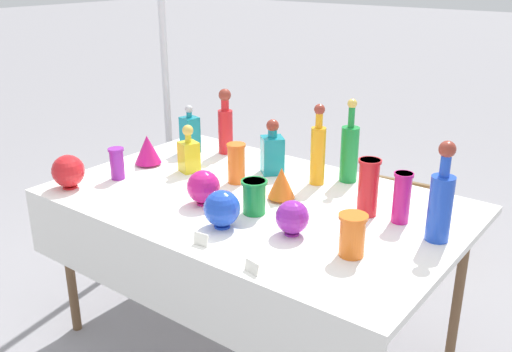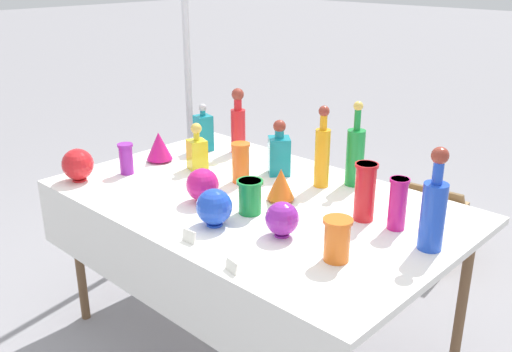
{
  "view_description": "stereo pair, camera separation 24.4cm",
  "coord_description": "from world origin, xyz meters",
  "px_view_note": "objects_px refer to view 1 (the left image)",
  "views": [
    {
      "loc": [
        1.38,
        -1.81,
        1.73
      ],
      "look_at": [
        0.0,
        0.0,
        0.86
      ],
      "focal_mm": 40.0,
      "sensor_mm": 36.0,
      "label": 1
    },
    {
      "loc": [
        1.57,
        -1.66,
        1.73
      ],
      "look_at": [
        0.0,
        0.0,
        0.86
      ],
      "focal_mm": 40.0,
      "sensor_mm": 36.0,
      "label": 2
    }
  ],
  "objects_px": {
    "slender_vase_3": "(368,186)",
    "slender_vase_4": "(117,162)",
    "round_bowl_1": "(203,187)",
    "tall_bottle_1": "(349,151)",
    "canopy_pole": "(165,69)",
    "tall_bottle_3": "(225,125)",
    "square_decanter_0": "(190,133)",
    "round_bowl_0": "(222,208)",
    "cardboard_box_behind_right": "(305,215)",
    "round_bowl_3": "(292,217)",
    "fluted_vase_0": "(148,149)",
    "square_decanter_1": "(272,151)",
    "round_bowl_2": "(68,171)",
    "fluted_vase_1": "(281,183)",
    "tall_bottle_0": "(318,151)",
    "slender_vase_0": "(236,162)",
    "slender_vase_5": "(254,195)",
    "square_decanter_2": "(189,153)",
    "tall_bottle_2": "(441,201)",
    "slender_vase_2": "(402,196)",
    "slender_vase_1": "(352,234)",
    "cardboard_box_behind_left": "(397,221)"
  },
  "relations": [
    {
      "from": "slender_vase_3",
      "to": "slender_vase_4",
      "type": "relative_size",
      "value": 1.57
    },
    {
      "from": "slender_vase_3",
      "to": "round_bowl_1",
      "type": "relative_size",
      "value": 1.59
    },
    {
      "from": "tall_bottle_1",
      "to": "canopy_pole",
      "type": "bearing_deg",
      "value": 171.58
    },
    {
      "from": "tall_bottle_3",
      "to": "square_decanter_0",
      "type": "height_order",
      "value": "tall_bottle_3"
    },
    {
      "from": "tall_bottle_3",
      "to": "canopy_pole",
      "type": "bearing_deg",
      "value": 160.78
    },
    {
      "from": "round_bowl_0",
      "to": "cardboard_box_behind_right",
      "type": "height_order",
      "value": "round_bowl_0"
    },
    {
      "from": "slender_vase_3",
      "to": "round_bowl_3",
      "type": "xyz_separation_m",
      "value": [
        -0.14,
        -0.33,
        -0.05
      ]
    },
    {
      "from": "round_bowl_0",
      "to": "round_bowl_1",
      "type": "relative_size",
      "value": 1.01
    },
    {
      "from": "square_decanter_0",
      "to": "slender_vase_3",
      "type": "height_order",
      "value": "square_decanter_0"
    },
    {
      "from": "fluted_vase_0",
      "to": "canopy_pole",
      "type": "height_order",
      "value": "canopy_pole"
    },
    {
      "from": "slender_vase_4",
      "to": "square_decanter_1",
      "type": "bearing_deg",
      "value": 43.26
    },
    {
      "from": "square_decanter_1",
      "to": "round_bowl_1",
      "type": "bearing_deg",
      "value": -91.46
    },
    {
      "from": "square_decanter_0",
      "to": "round_bowl_3",
      "type": "bearing_deg",
      "value": -26.25
    },
    {
      "from": "round_bowl_2",
      "to": "fluted_vase_1",
      "type": "bearing_deg",
      "value": 29.22
    },
    {
      "from": "tall_bottle_0",
      "to": "slender_vase_0",
      "type": "distance_m",
      "value": 0.38
    },
    {
      "from": "slender_vase_5",
      "to": "round_bowl_0",
      "type": "bearing_deg",
      "value": -96.4
    },
    {
      "from": "tall_bottle_3",
      "to": "square_decanter_1",
      "type": "xyz_separation_m",
      "value": [
        0.38,
        -0.1,
        -0.05
      ]
    },
    {
      "from": "slender_vase_4",
      "to": "cardboard_box_behind_right",
      "type": "distance_m",
      "value": 1.53
    },
    {
      "from": "square_decanter_2",
      "to": "round_bowl_1",
      "type": "height_order",
      "value": "square_decanter_2"
    },
    {
      "from": "tall_bottle_0",
      "to": "canopy_pole",
      "type": "distance_m",
      "value": 1.35
    },
    {
      "from": "tall_bottle_2",
      "to": "square_decanter_2",
      "type": "relative_size",
      "value": 1.63
    },
    {
      "from": "slender_vase_4",
      "to": "slender_vase_2",
      "type": "bearing_deg",
      "value": 16.05
    },
    {
      "from": "tall_bottle_3",
      "to": "fluted_vase_0",
      "type": "xyz_separation_m",
      "value": [
        -0.19,
        -0.38,
        -0.07
      ]
    },
    {
      "from": "slender_vase_0",
      "to": "canopy_pole",
      "type": "bearing_deg",
      "value": 151.62
    },
    {
      "from": "square_decanter_0",
      "to": "slender_vase_0",
      "type": "height_order",
      "value": "square_decanter_0"
    },
    {
      "from": "tall_bottle_2",
      "to": "tall_bottle_3",
      "type": "relative_size",
      "value": 1.1
    },
    {
      "from": "slender_vase_0",
      "to": "fluted_vase_0",
      "type": "xyz_separation_m",
      "value": [
        -0.51,
        -0.08,
        -0.02
      ]
    },
    {
      "from": "slender_vase_2",
      "to": "slender_vase_5",
      "type": "bearing_deg",
      "value": -150.88
    },
    {
      "from": "slender_vase_4",
      "to": "slender_vase_1",
      "type": "bearing_deg",
      "value": 0.15
    },
    {
      "from": "tall_bottle_3",
      "to": "round_bowl_0",
      "type": "relative_size",
      "value": 2.32
    },
    {
      "from": "fluted_vase_0",
      "to": "cardboard_box_behind_right",
      "type": "bearing_deg",
      "value": 78.12
    },
    {
      "from": "slender_vase_3",
      "to": "round_bowl_0",
      "type": "relative_size",
      "value": 1.57
    },
    {
      "from": "slender_vase_5",
      "to": "round_bowl_3",
      "type": "bearing_deg",
      "value": -16.07
    },
    {
      "from": "slender_vase_5",
      "to": "cardboard_box_behind_right",
      "type": "relative_size",
      "value": 0.23
    },
    {
      "from": "tall_bottle_2",
      "to": "slender_vase_0",
      "type": "height_order",
      "value": "tall_bottle_2"
    },
    {
      "from": "cardboard_box_behind_left",
      "to": "cardboard_box_behind_right",
      "type": "relative_size",
      "value": 0.84
    },
    {
      "from": "fluted_vase_0",
      "to": "canopy_pole",
      "type": "bearing_deg",
      "value": 128.43
    },
    {
      "from": "slender_vase_0",
      "to": "cardboard_box_behind_right",
      "type": "distance_m",
      "value": 1.3
    },
    {
      "from": "round_bowl_2",
      "to": "round_bowl_3",
      "type": "relative_size",
      "value": 1.14
    },
    {
      "from": "tall_bottle_1",
      "to": "slender_vase_2",
      "type": "height_order",
      "value": "tall_bottle_1"
    },
    {
      "from": "canopy_pole",
      "to": "tall_bottle_0",
      "type": "bearing_deg",
      "value": -14.02
    },
    {
      "from": "square_decanter_2",
      "to": "square_decanter_0",
      "type": "bearing_deg",
      "value": 132.36
    },
    {
      "from": "slender_vase_5",
      "to": "round_bowl_1",
      "type": "bearing_deg",
      "value": -166.6
    },
    {
      "from": "tall_bottle_1",
      "to": "canopy_pole",
      "type": "height_order",
      "value": "canopy_pole"
    },
    {
      "from": "square_decanter_0",
      "to": "round_bowl_1",
      "type": "relative_size",
      "value": 1.74
    },
    {
      "from": "tall_bottle_3",
      "to": "slender_vase_4",
      "type": "relative_size",
      "value": 2.31
    },
    {
      "from": "slender_vase_0",
      "to": "slender_vase_3",
      "type": "xyz_separation_m",
      "value": [
        0.64,
        0.04,
        0.02
      ]
    },
    {
      "from": "square_decanter_2",
      "to": "tall_bottle_1",
      "type": "bearing_deg",
      "value": 27.85
    },
    {
      "from": "slender_vase_0",
      "to": "fluted_vase_1",
      "type": "bearing_deg",
      "value": -8.08
    },
    {
      "from": "tall_bottle_2",
      "to": "round_bowl_3",
      "type": "relative_size",
      "value": 2.83
    }
  ]
}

